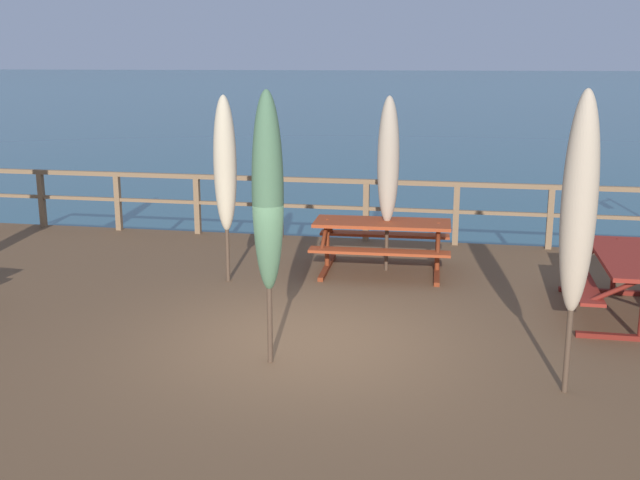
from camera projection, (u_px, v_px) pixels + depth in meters
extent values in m
plane|color=#2D5B6B|center=(307.00, 409.00, 8.76)|extent=(600.00, 600.00, 0.00)
cube|color=brown|center=(307.00, 376.00, 8.67)|extent=(15.76, 10.36, 0.82)
cube|color=brown|center=(367.00, 182.00, 13.14)|extent=(15.46, 0.09, 0.08)
cube|color=brown|center=(366.00, 208.00, 13.25)|extent=(15.46, 0.07, 0.06)
cube|color=brown|center=(42.00, 199.00, 14.40)|extent=(0.10, 0.10, 1.05)
cube|color=brown|center=(118.00, 202.00, 14.11)|extent=(0.10, 0.10, 1.05)
cube|color=brown|center=(197.00, 205.00, 13.83)|extent=(0.10, 0.10, 1.05)
cube|color=brown|center=(280.00, 208.00, 13.54)|extent=(0.10, 0.10, 1.05)
cube|color=brown|center=(366.00, 211.00, 13.26)|extent=(0.10, 0.10, 1.05)
cube|color=brown|center=(456.00, 215.00, 12.97)|extent=(0.10, 0.10, 1.05)
cube|color=brown|center=(550.00, 218.00, 12.69)|extent=(0.10, 0.10, 1.05)
cube|color=#993819|center=(382.00, 223.00, 11.28)|extent=(2.04, 0.84, 0.05)
cube|color=#993819|center=(379.00, 252.00, 10.81)|extent=(2.02, 0.36, 0.04)
cube|color=#993819|center=(384.00, 234.00, 11.88)|extent=(2.02, 0.36, 0.04)
cube|color=maroon|center=(327.00, 267.00, 11.56)|extent=(0.13, 1.40, 0.06)
cylinder|color=maroon|center=(327.00, 245.00, 11.48)|extent=(0.07, 0.07, 0.74)
cylinder|color=maroon|center=(324.00, 235.00, 11.16)|extent=(0.08, 0.63, 0.37)
cylinder|color=maroon|center=(330.00, 227.00, 11.70)|extent=(0.08, 0.63, 0.37)
cube|color=maroon|center=(437.00, 271.00, 11.32)|extent=(0.13, 1.40, 0.06)
cylinder|color=maroon|center=(438.00, 249.00, 11.24)|extent=(0.07, 0.07, 0.74)
cylinder|color=maroon|center=(438.00, 239.00, 10.92)|extent=(0.08, 0.63, 0.37)
cylinder|color=maroon|center=(438.00, 231.00, 11.46)|extent=(0.08, 0.63, 0.37)
cube|color=maroon|center=(630.00, 258.00, 9.30)|extent=(0.77, 2.16, 0.05)
cube|color=maroon|center=(580.00, 279.00, 9.47)|extent=(0.29, 2.16, 0.04)
cube|color=maroon|center=(640.00, 338.00, 8.60)|extent=(1.40, 0.08, 0.06)
cylinder|color=maroon|center=(618.00, 289.00, 8.53)|extent=(0.63, 0.06, 0.37)
cube|color=maroon|center=(612.00, 292.00, 10.32)|extent=(1.40, 0.08, 0.06)
cylinder|color=maroon|center=(614.00, 268.00, 10.24)|extent=(0.07, 0.07, 0.74)
cylinder|color=maroon|center=(638.00, 253.00, 10.14)|extent=(0.63, 0.06, 0.37)
cylinder|color=maroon|center=(594.00, 251.00, 10.25)|extent=(0.63, 0.06, 0.37)
cylinder|color=#4C3828|center=(388.00, 190.00, 11.23)|extent=(0.06, 0.06, 2.46)
ellipsoid|color=tan|center=(388.00, 160.00, 11.13)|extent=(0.32, 0.32, 1.87)
cylinder|color=#685B4C|center=(388.00, 170.00, 11.16)|extent=(0.21, 0.21, 0.05)
cone|color=#4C3828|center=(390.00, 100.00, 10.93)|extent=(0.10, 0.10, 0.14)
cylinder|color=#4C3828|center=(575.00, 255.00, 6.98)|extent=(0.06, 0.06, 2.70)
ellipsoid|color=tan|center=(579.00, 204.00, 6.87)|extent=(0.32, 0.32, 2.05)
cylinder|color=#71614F|center=(578.00, 220.00, 6.90)|extent=(0.21, 0.21, 0.05)
cone|color=#4C3828|center=(588.00, 98.00, 6.65)|extent=(0.10, 0.10, 0.14)
cylinder|color=#4C3828|center=(226.00, 195.00, 10.66)|extent=(0.06, 0.06, 2.49)
ellipsoid|color=#CCB793|center=(225.00, 164.00, 10.56)|extent=(0.32, 0.32, 1.90)
cylinder|color=#7A6E58|center=(225.00, 174.00, 10.59)|extent=(0.21, 0.21, 0.05)
cone|color=#4C3828|center=(223.00, 100.00, 10.36)|extent=(0.10, 0.10, 0.14)
cylinder|color=#4C3828|center=(268.00, 238.00, 7.70)|extent=(0.06, 0.06, 2.67)
ellipsoid|color=#4C704C|center=(268.00, 192.00, 7.59)|extent=(0.32, 0.32, 2.03)
cylinder|color=#2D432D|center=(268.00, 207.00, 7.63)|extent=(0.21, 0.21, 0.05)
cone|color=#4C3828|center=(266.00, 97.00, 7.38)|extent=(0.10, 0.10, 0.14)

